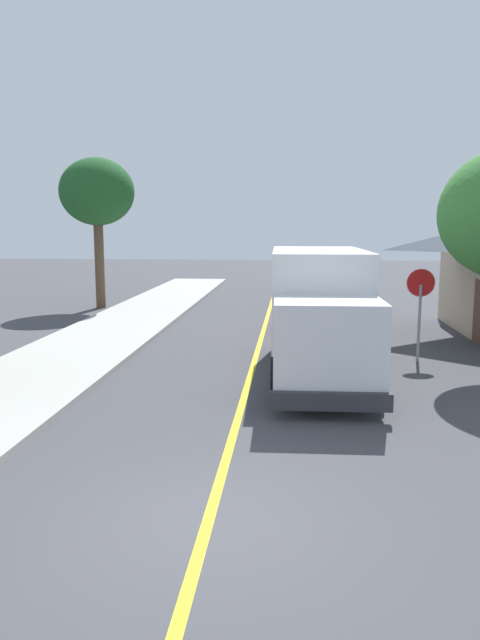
{
  "coord_description": "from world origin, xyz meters",
  "views": [
    {
      "loc": [
        1.07,
        -7.19,
        3.84
      ],
      "look_at": [
        -0.3,
        8.1,
        1.4
      ],
      "focal_mm": 33.49,
      "sensor_mm": 36.0,
      "label": 1
    }
  ],
  "objects_px": {
    "parked_car_mid": "(320,290)",
    "stop_sign": "(420,297)",
    "street_tree_down_block": "(97,193)",
    "box_truck": "(319,307)",
    "parked_car_near": "(318,310)",
    "parked_car_far": "(320,280)"
  },
  "relations": [
    {
      "from": "stop_sign",
      "to": "street_tree_down_block",
      "type": "xyz_separation_m",
      "value": [
        -12.58,
        10.13,
        3.44
      ]
    },
    {
      "from": "parked_car_mid",
      "to": "stop_sign",
      "type": "xyz_separation_m",
      "value": [
        2.29,
        -11.46,
        1.06
      ]
    },
    {
      "from": "parked_car_near",
      "to": "parked_car_mid",
      "type": "relative_size",
      "value": 1.02
    },
    {
      "from": "stop_sign",
      "to": "street_tree_down_block",
      "type": "relative_size",
      "value": 0.38
    },
    {
      "from": "stop_sign",
      "to": "box_truck",
      "type": "bearing_deg",
      "value": -148.81
    },
    {
      "from": "stop_sign",
      "to": "parked_car_mid",
      "type": "bearing_deg",
      "value": 101.31
    },
    {
      "from": "box_truck",
      "to": "street_tree_down_block",
      "type": "distance_m",
      "value": 15.73
    },
    {
      "from": "box_truck",
      "to": "parked_car_near",
      "type": "xyz_separation_m",
      "value": [
        0.24,
        6.32,
        -0.97
      ]
    },
    {
      "from": "box_truck",
      "to": "parked_car_mid",
      "type": "relative_size",
      "value": 1.64
    },
    {
      "from": "parked_car_mid",
      "to": "street_tree_down_block",
      "type": "bearing_deg",
      "value": -172.66
    },
    {
      "from": "parked_car_mid",
      "to": "street_tree_down_block",
      "type": "distance_m",
      "value": 11.3
    },
    {
      "from": "box_truck",
      "to": "parked_car_near",
      "type": "bearing_deg",
      "value": 87.78
    },
    {
      "from": "parked_car_near",
      "to": "parked_car_far",
      "type": "distance_m",
      "value": 12.53
    },
    {
      "from": "box_truck",
      "to": "street_tree_down_block",
      "type": "height_order",
      "value": "street_tree_down_block"
    },
    {
      "from": "parked_car_near",
      "to": "stop_sign",
      "type": "relative_size",
      "value": 1.69
    },
    {
      "from": "parked_car_mid",
      "to": "parked_car_far",
      "type": "xyz_separation_m",
      "value": [
        0.23,
        5.64,
        0.0
      ]
    },
    {
      "from": "box_truck",
      "to": "parked_car_mid",
      "type": "xyz_separation_m",
      "value": [
        0.59,
        13.2,
        -0.97
      ]
    },
    {
      "from": "parked_car_far",
      "to": "street_tree_down_block",
      "type": "xyz_separation_m",
      "value": [
        -10.51,
        -6.96,
        4.5
      ]
    },
    {
      "from": "parked_car_mid",
      "to": "stop_sign",
      "type": "bearing_deg",
      "value": -78.69
    },
    {
      "from": "stop_sign",
      "to": "street_tree_down_block",
      "type": "distance_m",
      "value": 16.51
    },
    {
      "from": "parked_car_near",
      "to": "stop_sign",
      "type": "height_order",
      "value": "stop_sign"
    },
    {
      "from": "parked_car_mid",
      "to": "stop_sign",
      "type": "relative_size",
      "value": 1.67
    }
  ]
}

